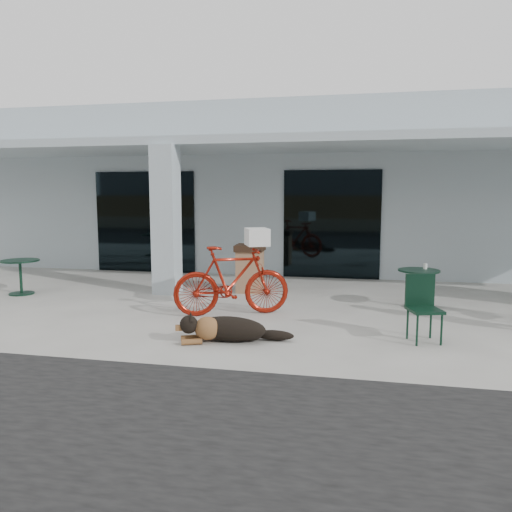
% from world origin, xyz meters
% --- Properties ---
extents(ground, '(80.00, 80.00, 0.00)m').
position_xyz_m(ground, '(0.00, 0.00, 0.00)').
color(ground, '#B5B3AA').
rests_on(ground, ground).
extents(building, '(22.00, 7.00, 4.50)m').
position_xyz_m(building, '(0.00, 8.50, 2.25)').
color(building, '#A8B6BE').
rests_on(building, ground).
extents(storefront_glass_left, '(2.80, 0.06, 2.70)m').
position_xyz_m(storefront_glass_left, '(-3.20, 4.98, 1.35)').
color(storefront_glass_left, black).
rests_on(storefront_glass_left, ground).
extents(storefront_glass_right, '(2.40, 0.06, 2.70)m').
position_xyz_m(storefront_glass_right, '(1.80, 4.98, 1.35)').
color(storefront_glass_right, black).
rests_on(storefront_glass_right, ground).
extents(column, '(0.50, 0.50, 3.12)m').
position_xyz_m(column, '(-1.50, 2.30, 1.56)').
color(column, '#A8B6BE').
rests_on(column, ground).
extents(overhang, '(22.00, 2.80, 0.18)m').
position_xyz_m(overhang, '(0.00, 3.60, 3.21)').
color(overhang, '#A8B6BE').
rests_on(overhang, column).
extents(bicycle, '(2.10, 1.31, 1.22)m').
position_xyz_m(bicycle, '(0.34, 0.71, 0.61)').
color(bicycle, maroon).
rests_on(bicycle, ground).
extents(laundry_basket, '(0.54, 0.61, 0.30)m').
position_xyz_m(laundry_basket, '(0.76, 0.88, 1.37)').
color(laundry_basket, white).
rests_on(laundry_basket, bicycle).
extents(dog, '(1.32, 0.86, 0.42)m').
position_xyz_m(dog, '(0.71, -0.83, 0.21)').
color(dog, black).
rests_on(dog, ground).
extents(cup_near_dog, '(0.08, 0.08, 0.09)m').
position_xyz_m(cup_near_dog, '(-0.41, 1.00, 0.05)').
color(cup_near_dog, white).
rests_on(cup_near_dog, ground).
extents(cafe_table_near, '(0.88, 0.88, 0.73)m').
position_xyz_m(cafe_table_near, '(-4.49, 1.54, 0.37)').
color(cafe_table_near, '#113223').
rests_on(cafe_table_near, ground).
extents(cafe_table_far, '(0.91, 0.91, 0.71)m').
position_xyz_m(cafe_table_far, '(3.61, 2.00, 0.36)').
color(cafe_table_far, '#113223').
rests_on(cafe_table_far, ground).
extents(cafe_chair_far_a, '(0.55, 0.58, 0.96)m').
position_xyz_m(cafe_chair_far_a, '(3.45, -0.28, 0.48)').
color(cafe_chair_far_a, '#113223').
rests_on(cafe_chair_far_a, ground).
extents(cup_on_table, '(0.09, 0.09, 0.10)m').
position_xyz_m(cup_on_table, '(3.73, 2.13, 0.76)').
color(cup_on_table, white).
rests_on(cup_on_table, cafe_table_far).
extents(trash_receptacle, '(0.63, 0.63, 1.03)m').
position_xyz_m(trash_receptacle, '(0.20, 2.80, 0.51)').
color(trash_receptacle, '#8F684A').
rests_on(trash_receptacle, ground).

